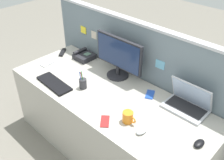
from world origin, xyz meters
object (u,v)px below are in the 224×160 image
object	(u,v)px
computer_mouse_right_hand	(142,131)
cell_phone_blue_case	(150,94)
computer_mouse_left_hand	(199,143)
coffee_mug	(128,117)
laptop	(188,102)
keyboard_main	(54,83)
desktop_monitor	(119,56)
tv_remote	(62,52)
cell_phone_silver_slab	(47,64)
pen_cup	(83,83)
desk_phone	(84,56)
cell_phone_red_case	(105,121)

from	to	relation	value
computer_mouse_right_hand	cell_phone_blue_case	xyz separation A→B (m)	(-0.24, 0.42, -0.01)
computer_mouse_left_hand	coffee_mug	xyz separation A→B (m)	(-0.52, -0.16, 0.03)
laptop	keyboard_main	size ratio (longest dim) A/B	0.89
desktop_monitor	tv_remote	distance (m)	0.81
tv_remote	cell_phone_silver_slab	bearing A→B (deg)	-111.11
pen_cup	cell_phone_silver_slab	bearing A→B (deg)	178.01
pen_cup	cell_phone_blue_case	bearing A→B (deg)	33.62
desktop_monitor	computer_mouse_right_hand	bearing A→B (deg)	-34.86
laptop	computer_mouse_right_hand	distance (m)	0.50
desk_phone	computer_mouse_left_hand	distance (m)	1.56
cell_phone_red_case	desktop_monitor	bearing A→B (deg)	83.32
computer_mouse_left_hand	tv_remote	distance (m)	1.82
computer_mouse_right_hand	desktop_monitor	bearing A→B (deg)	149.57
laptop	desk_phone	xyz separation A→B (m)	(-1.26, -0.03, -0.03)
computer_mouse_right_hand	tv_remote	world-z (taller)	computer_mouse_right_hand
desktop_monitor	computer_mouse_left_hand	size ratio (longest dim) A/B	5.46
computer_mouse_right_hand	cell_phone_blue_case	size ratio (longest dim) A/B	0.77
computer_mouse_left_hand	cell_phone_red_case	distance (m)	0.71
cell_phone_red_case	pen_cup	bearing A→B (deg)	118.06
desk_phone	cell_phone_red_case	distance (m)	1.05
computer_mouse_right_hand	pen_cup	size ratio (longest dim) A/B	0.55
desk_phone	cell_phone_red_case	world-z (taller)	desk_phone
pen_cup	cell_phone_red_case	size ratio (longest dim) A/B	1.39
desktop_monitor	cell_phone_silver_slab	size ratio (longest dim) A/B	3.91
computer_mouse_left_hand	cell_phone_red_case	size ratio (longest dim) A/B	0.77
cell_phone_silver_slab	computer_mouse_left_hand	bearing A→B (deg)	-2.59
laptop	cell_phone_silver_slab	size ratio (longest dim) A/B	2.55
cell_phone_blue_case	pen_cup	bearing A→B (deg)	-172.46
cell_phone_blue_case	computer_mouse_left_hand	bearing A→B (deg)	-47.26
computer_mouse_left_hand	pen_cup	world-z (taller)	pen_cup
keyboard_main	cell_phone_silver_slab	distance (m)	0.41
desktop_monitor	coffee_mug	size ratio (longest dim) A/B	4.46
cell_phone_silver_slab	coffee_mug	xyz separation A→B (m)	(1.21, -0.08, 0.04)
desk_phone	computer_mouse_right_hand	xyz separation A→B (m)	(1.17, -0.45, -0.02)
cell_phone_red_case	tv_remote	world-z (taller)	tv_remote
coffee_mug	computer_mouse_left_hand	bearing A→B (deg)	17.45
desktop_monitor	cell_phone_blue_case	xyz separation A→B (m)	(0.42, -0.04, -0.22)
laptop	keyboard_main	xyz separation A→B (m)	(-1.08, -0.56, -0.05)
cell_phone_blue_case	cell_phone_red_case	xyz separation A→B (m)	(-0.04, -0.53, 0.00)
laptop	desk_phone	bearing A→B (deg)	-178.53
desk_phone	cell_phone_blue_case	size ratio (longest dim) A/B	1.48
cell_phone_silver_slab	tv_remote	bearing A→B (deg)	101.38
laptop	coffee_mug	bearing A→B (deg)	-117.96
tv_remote	coffee_mug	world-z (taller)	coffee_mug
laptop	cell_phone_blue_case	size ratio (longest dim) A/B	2.74
laptop	coffee_mug	world-z (taller)	laptop
laptop	cell_phone_blue_case	world-z (taller)	laptop
computer_mouse_right_hand	computer_mouse_left_hand	xyz separation A→B (m)	(0.37, 0.18, 0.00)
keyboard_main	coffee_mug	world-z (taller)	coffee_mug
tv_remote	desk_phone	bearing A→B (deg)	-19.50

